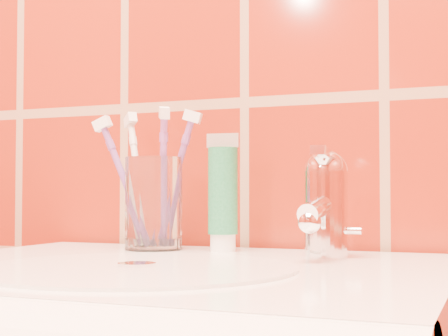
% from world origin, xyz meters
% --- Properties ---
extents(glass_tumbler, '(0.09, 0.09, 0.12)m').
position_xyz_m(glass_tumbler, '(-0.09, 1.11, 0.91)').
color(glass_tumbler, white).
rests_on(glass_tumbler, pedestal_sink).
extents(toothpaste_tube, '(0.04, 0.04, 0.14)m').
position_xyz_m(toothpaste_tube, '(-0.00, 1.12, 0.92)').
color(toothpaste_tube, white).
rests_on(toothpaste_tube, pedestal_sink).
extents(faucet, '(0.05, 0.11, 0.12)m').
position_xyz_m(faucet, '(0.14, 1.09, 0.91)').
color(faucet, white).
rests_on(faucet, pedestal_sink).
extents(toothbrush_0, '(0.10, 0.10, 0.17)m').
position_xyz_m(toothbrush_0, '(-0.12, 1.10, 0.93)').
color(toothbrush_0, '#6F418D').
rests_on(toothbrush_0, glass_tumbler).
extents(toothbrush_1, '(0.08, 0.10, 0.19)m').
position_xyz_m(toothbrush_1, '(-0.07, 1.10, 0.94)').
color(toothbrush_1, '#8E4CA4').
rests_on(toothbrush_1, glass_tumbler).
extents(toothbrush_2, '(0.09, 0.08, 0.18)m').
position_xyz_m(toothbrush_2, '(-0.07, 1.13, 0.94)').
color(toothbrush_2, '#82489A').
rests_on(toothbrush_2, glass_tumbler).
extents(toothbrush_3, '(0.14, 0.14, 0.19)m').
position_xyz_m(toothbrush_3, '(-0.12, 1.13, 0.94)').
color(toothbrush_3, silver).
rests_on(toothbrush_3, glass_tumbler).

